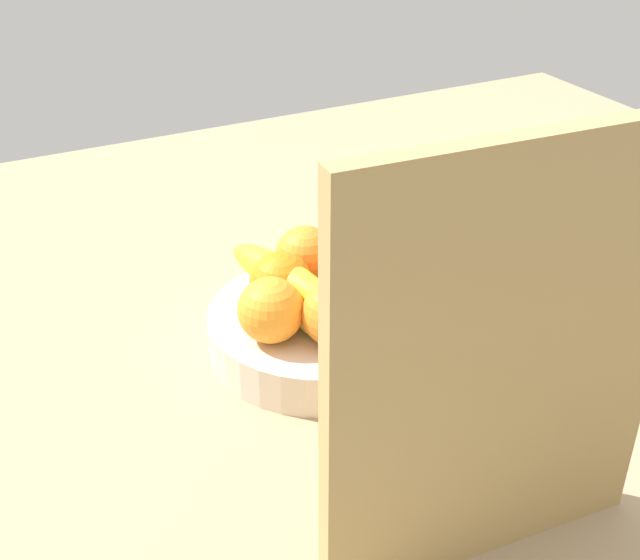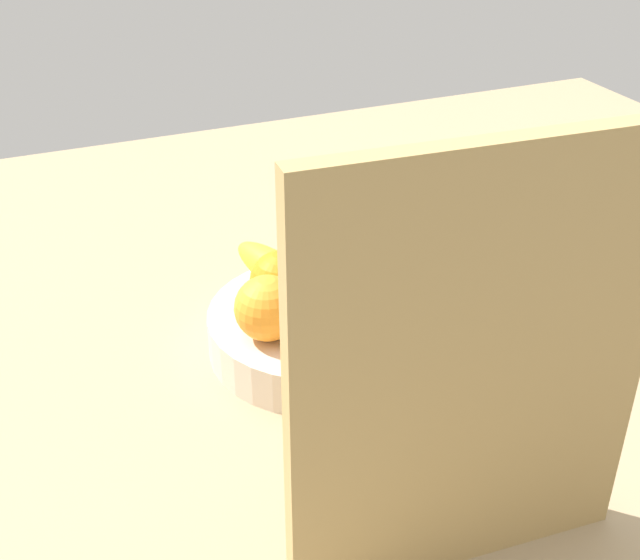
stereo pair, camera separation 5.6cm
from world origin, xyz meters
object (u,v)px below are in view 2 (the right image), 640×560
object	(u,v)px
orange_front_right	(363,271)
banana_bunch	(292,289)
orange_front_left	(380,297)
orange_top_stack	(331,314)
cutting_board	(474,378)
orange_center	(309,255)
fruit_bowl	(320,329)
orange_back_left	(280,280)
orange_back_right	(267,308)

from	to	relation	value
orange_front_right	banana_bunch	xyz separation A→B (cm)	(8.39, 0.08, -0.36)
orange_front_left	orange_top_stack	bearing A→B (deg)	9.76
banana_bunch	cutting_board	bearing A→B (deg)	93.07
orange_center	cutting_board	bearing A→B (deg)	86.06
orange_front_left	cutting_board	xyz separation A→B (cm)	(6.08, 26.59, 9.78)
orange_front_right	cutting_board	xyz separation A→B (cm)	(6.67, 32.18, 9.78)
cutting_board	banana_bunch	bearing A→B (deg)	-83.27
fruit_bowl	orange_front_right	xyz separation A→B (cm)	(-5.43, -0.81, 5.84)
orange_front_right	orange_back_left	world-z (taller)	same
orange_center	orange_back_right	xyz separation A→B (cm)	(8.20, 8.78, 0.00)
orange_front_left	orange_back_right	world-z (taller)	same
orange_back_left	orange_front_left	bearing A→B (deg)	139.61
fruit_bowl	orange_center	distance (cm)	8.83
banana_bunch	cutting_board	xyz separation A→B (cm)	(-1.72, 32.09, 10.14)
orange_center	cutting_board	distance (cm)	39.17
orange_top_stack	banana_bunch	bearing A→B (deg)	-75.42
orange_back_left	orange_front_right	bearing A→B (deg)	169.75
orange_back_right	fruit_bowl	bearing A→B (deg)	-161.29
orange_back_right	cutting_board	size ratio (longest dim) A/B	0.19
orange_back_right	banana_bunch	bearing A→B (deg)	-141.81
orange_front_right	orange_top_stack	xyz separation A→B (cm)	(6.68, 6.64, 0.00)
fruit_bowl	orange_back_right	bearing A→B (deg)	18.71
orange_front_left	orange_center	xyz separation A→B (cm)	(3.48, -11.25, 0.00)
orange_center	orange_top_stack	world-z (taller)	same
orange_back_right	cutting_board	bearing A→B (deg)	100.89
fruit_bowl	orange_back_right	world-z (taller)	orange_back_right
orange_back_right	orange_back_left	bearing A→B (deg)	-123.66
orange_center	banana_bunch	world-z (taller)	orange_center
banana_bunch	cutting_board	distance (cm)	33.70
orange_back_left	orange_back_right	xyz separation A→B (cm)	(3.17, 4.77, 0.00)
orange_front_left	orange_back_left	world-z (taller)	same
orange_front_left	orange_back_left	xyz separation A→B (cm)	(8.50, -7.23, 0.00)
orange_top_stack	cutting_board	bearing A→B (deg)	90.04
orange_front_right	orange_center	world-z (taller)	same
orange_top_stack	cutting_board	distance (cm)	27.35
orange_front_right	orange_top_stack	bearing A→B (deg)	44.82
orange_front_right	orange_back_left	xyz separation A→B (cm)	(9.08, -1.64, 0.00)
orange_front_right	orange_back_right	distance (cm)	12.65
orange_center	orange_back_right	bearing A→B (deg)	46.97
orange_front_left	fruit_bowl	bearing A→B (deg)	-44.53
orange_center	orange_back_right	world-z (taller)	same
banana_bunch	fruit_bowl	bearing A→B (deg)	166.04
orange_center	orange_back_left	bearing A→B (deg)	38.64
orange_front_right	banana_bunch	world-z (taller)	orange_front_right
fruit_bowl	banana_bunch	xyz separation A→B (cm)	(2.95, -0.73, 5.48)
orange_center	orange_front_left	bearing A→B (deg)	107.17
orange_top_stack	cutting_board	world-z (taller)	cutting_board
orange_top_stack	orange_front_left	bearing A→B (deg)	-170.24
fruit_bowl	banana_bunch	bearing A→B (deg)	-13.96
fruit_bowl	orange_back_left	size ratio (longest dim) A/B	3.58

